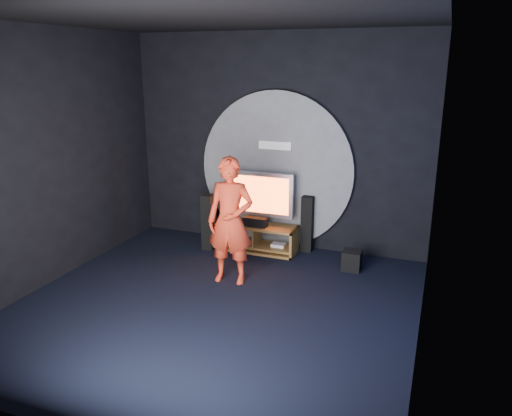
{
  "coord_description": "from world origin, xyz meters",
  "views": [
    {
      "loc": [
        2.56,
        -5.23,
        3.02
      ],
      "look_at": [
        0.18,
        1.05,
        1.05
      ],
      "focal_mm": 35.0,
      "sensor_mm": 36.0,
      "label": 1
    }
  ],
  "objects_px": {
    "tv": "(258,196)",
    "tower_speaker_right": "(308,224)",
    "subwoofer": "(352,260)",
    "tower_speaker_left": "(209,222)",
    "player": "(230,221)",
    "media_console": "(257,239)"
  },
  "relations": [
    {
      "from": "tv",
      "to": "tower_speaker_right",
      "type": "bearing_deg",
      "value": 16.62
    },
    {
      "from": "tower_speaker_right",
      "to": "player",
      "type": "xyz_separation_m",
      "value": [
        -0.7,
        -1.55,
        0.43
      ]
    },
    {
      "from": "tower_speaker_left",
      "to": "player",
      "type": "bearing_deg",
      "value": -50.76
    },
    {
      "from": "tower_speaker_right",
      "to": "tower_speaker_left",
      "type": "bearing_deg",
      "value": -162.21
    },
    {
      "from": "subwoofer",
      "to": "player",
      "type": "bearing_deg",
      "value": -146.98
    },
    {
      "from": "tower_speaker_right",
      "to": "subwoofer",
      "type": "height_order",
      "value": "tower_speaker_right"
    },
    {
      "from": "tower_speaker_left",
      "to": "tower_speaker_right",
      "type": "bearing_deg",
      "value": 17.79
    },
    {
      "from": "tower_speaker_left",
      "to": "subwoofer",
      "type": "relative_size",
      "value": 3.11
    },
    {
      "from": "tower_speaker_left",
      "to": "tower_speaker_right",
      "type": "relative_size",
      "value": 1.0
    },
    {
      "from": "tv",
      "to": "tower_speaker_left",
      "type": "xyz_separation_m",
      "value": [
        -0.78,
        -0.27,
        -0.46
      ]
    },
    {
      "from": "subwoofer",
      "to": "tv",
      "type": "bearing_deg",
      "value": 169.19
    },
    {
      "from": "tower_speaker_left",
      "to": "media_console",
      "type": "bearing_deg",
      "value": 14.28
    },
    {
      "from": "tv",
      "to": "tower_speaker_right",
      "type": "distance_m",
      "value": 0.93
    },
    {
      "from": "tower_speaker_right",
      "to": "player",
      "type": "height_order",
      "value": "player"
    },
    {
      "from": "media_console",
      "to": "tower_speaker_left",
      "type": "height_order",
      "value": "tower_speaker_left"
    },
    {
      "from": "media_console",
      "to": "player",
      "type": "distance_m",
      "value": 1.44
    },
    {
      "from": "tower_speaker_left",
      "to": "subwoofer",
      "type": "xyz_separation_m",
      "value": [
        2.4,
        -0.04,
        -0.32
      ]
    },
    {
      "from": "media_console",
      "to": "subwoofer",
      "type": "height_order",
      "value": "media_console"
    },
    {
      "from": "subwoofer",
      "to": "player",
      "type": "relative_size",
      "value": 0.17
    },
    {
      "from": "media_console",
      "to": "player",
      "type": "height_order",
      "value": "player"
    },
    {
      "from": "media_console",
      "to": "subwoofer",
      "type": "xyz_separation_m",
      "value": [
        1.62,
        -0.24,
        -0.04
      ]
    },
    {
      "from": "subwoofer",
      "to": "player",
      "type": "xyz_separation_m",
      "value": [
        -1.55,
        -1.01,
        0.75
      ]
    }
  ]
}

